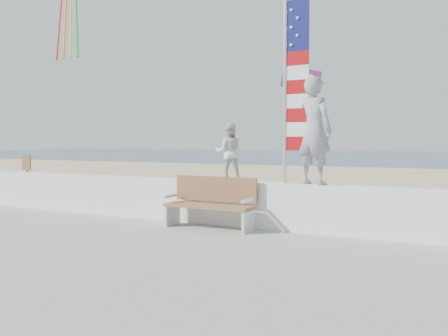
{
  "coord_description": "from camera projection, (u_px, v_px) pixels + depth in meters",
  "views": [
    {
      "loc": [
        4.56,
        -6.52,
        1.84
      ],
      "look_at": [
        0.2,
        1.8,
        1.35
      ],
      "focal_mm": 38.0,
      "sensor_mm": 36.0,
      "label": 1
    }
  ],
  "objects": [
    {
      "name": "child",
      "position": [
        229.0,
        152.0,
        9.56
      ],
      "size": [
        0.7,
        0.64,
        1.16
      ],
      "primitive_type": "imported",
      "rotation": [
        0.0,
        0.0,
        3.58
      ],
      "color": "silver",
      "rests_on": "seawall"
    },
    {
      "name": "ground",
      "position": [
        164.0,
        253.0,
        7.98
      ],
      "size": [
        220.0,
        220.0,
        0.0
      ],
      "primitive_type": "plane",
      "color": "#2E465C",
      "rests_on": "ground"
    },
    {
      "name": "sign",
      "position": [
        27.0,
        177.0,
        12.68
      ],
      "size": [
        0.32,
        0.07,
        1.46
      ],
      "color": "brown",
      "rests_on": "sand"
    },
    {
      "name": "bench",
      "position": [
        211.0,
        202.0,
        9.29
      ],
      "size": [
        1.8,
        0.57,
        1.0
      ],
      "color": "#976542",
      "rests_on": "boardwalk"
    },
    {
      "name": "seawall",
      "position": [
        220.0,
        202.0,
        9.72
      ],
      "size": [
        30.0,
        0.35,
        0.9
      ],
      "primitive_type": "cube",
      "color": "white",
      "rests_on": "boardwalk"
    },
    {
      "name": "parafoil_kite",
      "position": [
        302.0,
        80.0,
        12.65
      ],
      "size": [
        1.12,
        0.53,
        0.75
      ],
      "color": "red",
      "rests_on": "ground"
    },
    {
      "name": "flag",
      "position": [
        291.0,
        82.0,
        8.89
      ],
      "size": [
        0.5,
        0.08,
        3.5
      ],
      "color": "silver",
      "rests_on": "seawall"
    },
    {
      "name": "sand",
      "position": [
        318.0,
        197.0,
        15.94
      ],
      "size": [
        90.0,
        40.0,
        0.08
      ],
      "primitive_type": "cube",
      "color": "tan",
      "rests_on": "ground"
    },
    {
      "name": "adult",
      "position": [
        314.0,
        130.0,
        8.73
      ],
      "size": [
        0.84,
        0.68,
        2.0
      ],
      "primitive_type": "imported",
      "rotation": [
        0.0,
        0.0,
        2.83
      ],
      "color": "gray",
      "rests_on": "seawall"
    }
  ]
}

